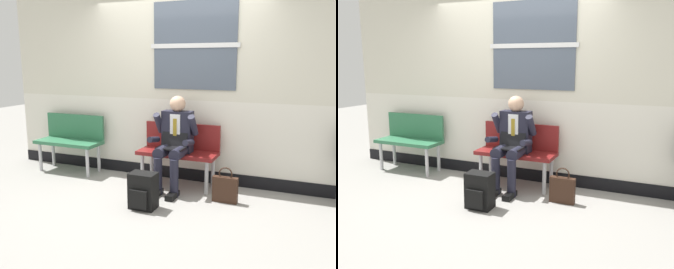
% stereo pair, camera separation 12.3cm
% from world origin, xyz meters
% --- Properties ---
extents(ground_plane, '(18.00, 18.00, 0.00)m').
position_xyz_m(ground_plane, '(0.00, 0.00, 0.00)').
color(ground_plane, gray).
extents(station_wall, '(5.55, 0.17, 3.08)m').
position_xyz_m(station_wall, '(0.00, 0.78, 1.53)').
color(station_wall, beige).
rests_on(station_wall, ground).
extents(bench_with_person, '(1.07, 0.42, 0.84)m').
position_xyz_m(bench_with_person, '(0.11, 0.50, 0.51)').
color(bench_with_person, maroon).
rests_on(bench_with_person, ground).
extents(bench_empty, '(1.03, 0.42, 0.87)m').
position_xyz_m(bench_empty, '(-1.68, 0.50, 0.52)').
color(bench_empty, '#2D6B47').
rests_on(bench_empty, ground).
extents(person_seated, '(0.57, 0.70, 1.23)m').
position_xyz_m(person_seated, '(0.11, 0.31, 0.66)').
color(person_seated, '#1E1E2D').
rests_on(person_seated, ground).
extents(backpack, '(0.31, 0.25, 0.42)m').
position_xyz_m(backpack, '(0.02, -0.44, 0.21)').
color(backpack, black).
rests_on(backpack, ground).
extents(handbag, '(0.30, 0.08, 0.44)m').
position_xyz_m(handbag, '(0.85, 0.10, 0.17)').
color(handbag, '#331E14').
rests_on(handbag, ground).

